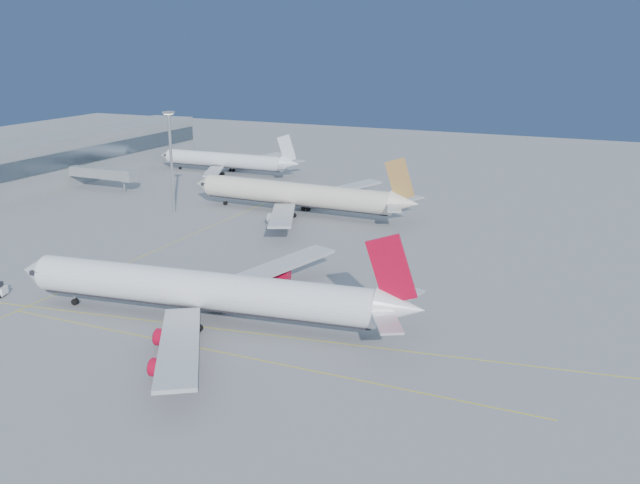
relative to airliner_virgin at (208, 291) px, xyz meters
The scene contains 8 objects.
ground 9.81m from the airliner_virgin, 33.48° to the left, with size 500.00×500.00×0.00m, color slate.
terminal 140.37m from the airliner_virgin, 140.37° to the left, with size 18.40×110.00×15.00m.
jet_bridge 115.32m from the airliner_virgin, 138.43° to the left, with size 23.60×3.60×6.90m.
taxiway_lines 14.46m from the airliner_virgin, 125.95° to the left, with size 118.86×140.00×0.02m.
airliner_virgin is the anchor object (origin of this frame).
airliner_etihad 75.71m from the airliner_virgin, 104.00° to the left, with size 66.36×61.38×17.34m.
airliner_third 133.60m from the airliner_virgin, 119.84° to the left, with size 54.92×50.79×14.77m.
light_mast 80.05m from the airliner_virgin, 129.35° to the left, with size 2.33×2.33×26.97m.
Camera 1 is at (55.06, -97.95, 46.07)m, focal length 40.00 mm.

